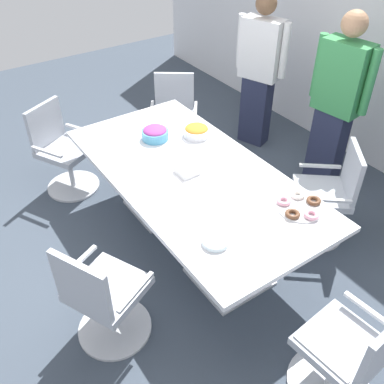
{
  "coord_description": "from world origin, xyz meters",
  "views": [
    {
      "loc": [
        2.35,
        -1.6,
        2.78
      ],
      "look_at": [
        0.0,
        0.0,
        0.55
      ],
      "focal_mm": 40.25,
      "sensor_mm": 36.0,
      "label": 1
    }
  ],
  "objects_px": {
    "office_chair_0": "(63,153)",
    "napkin_pile": "(187,171)",
    "office_chair_1": "(104,299)",
    "office_chair_3": "(327,198)",
    "donut_platter": "(300,206)",
    "conference_table": "(192,185)",
    "person_standing_1": "(337,103)",
    "snack_bowl_candy_mix": "(155,133)",
    "office_chair_2": "(348,357)",
    "office_chair_4": "(174,121)",
    "person_standing_0": "(260,71)",
    "plate_stack": "(215,242)",
    "snack_bowl_chips_orange": "(197,131)"
  },
  "relations": [
    {
      "from": "office_chair_0",
      "to": "napkin_pile",
      "type": "distance_m",
      "value": 1.55
    },
    {
      "from": "office_chair_1",
      "to": "office_chair_3",
      "type": "xyz_separation_m",
      "value": [
        0.11,
        2.09,
        0.0
      ]
    },
    {
      "from": "office_chair_0",
      "to": "donut_platter",
      "type": "distance_m",
      "value": 2.47
    },
    {
      "from": "conference_table",
      "to": "person_standing_1",
      "type": "height_order",
      "value": "person_standing_1"
    },
    {
      "from": "snack_bowl_candy_mix",
      "to": "donut_platter",
      "type": "xyz_separation_m",
      "value": [
        1.44,
        0.37,
        -0.04
      ]
    },
    {
      "from": "office_chair_0",
      "to": "office_chair_2",
      "type": "relative_size",
      "value": 1.0
    },
    {
      "from": "office_chair_2",
      "to": "office_chair_3",
      "type": "distance_m",
      "value": 1.53
    },
    {
      "from": "office_chair_0",
      "to": "napkin_pile",
      "type": "height_order",
      "value": "office_chair_0"
    },
    {
      "from": "office_chair_3",
      "to": "office_chair_4",
      "type": "height_order",
      "value": "same"
    },
    {
      "from": "person_standing_0",
      "to": "conference_table",
      "type": "bearing_deg",
      "value": 102.49
    },
    {
      "from": "conference_table",
      "to": "person_standing_0",
      "type": "height_order",
      "value": "person_standing_0"
    },
    {
      "from": "office_chair_2",
      "to": "plate_stack",
      "type": "bearing_deg",
      "value": 102.77
    },
    {
      "from": "person_standing_0",
      "to": "snack_bowl_candy_mix",
      "type": "xyz_separation_m",
      "value": [
        0.39,
        -1.58,
        -0.08
      ]
    },
    {
      "from": "office_chair_1",
      "to": "donut_platter",
      "type": "distance_m",
      "value": 1.53
    },
    {
      "from": "plate_stack",
      "to": "donut_platter",
      "type": "bearing_deg",
      "value": 85.76
    },
    {
      "from": "plate_stack",
      "to": "office_chair_0",
      "type": "bearing_deg",
      "value": -172.44
    },
    {
      "from": "office_chair_4",
      "to": "snack_bowl_candy_mix",
      "type": "height_order",
      "value": "office_chair_4"
    },
    {
      "from": "office_chair_3",
      "to": "snack_bowl_chips_orange",
      "type": "relative_size",
      "value": 3.81
    },
    {
      "from": "plate_stack",
      "to": "office_chair_3",
      "type": "bearing_deg",
      "value": 96.9
    },
    {
      "from": "office_chair_1",
      "to": "donut_platter",
      "type": "bearing_deg",
      "value": 52.06
    },
    {
      "from": "office_chair_0",
      "to": "plate_stack",
      "type": "relative_size",
      "value": 5.05
    },
    {
      "from": "office_chair_4",
      "to": "donut_platter",
      "type": "distance_m",
      "value": 2.21
    },
    {
      "from": "snack_bowl_candy_mix",
      "to": "donut_platter",
      "type": "height_order",
      "value": "snack_bowl_candy_mix"
    },
    {
      "from": "office_chair_0",
      "to": "office_chair_4",
      "type": "relative_size",
      "value": 1.0
    },
    {
      "from": "donut_platter",
      "to": "plate_stack",
      "type": "distance_m",
      "value": 0.73
    },
    {
      "from": "conference_table",
      "to": "office_chair_0",
      "type": "height_order",
      "value": "office_chair_0"
    },
    {
      "from": "donut_platter",
      "to": "office_chair_2",
      "type": "bearing_deg",
      "value": -25.42
    },
    {
      "from": "office_chair_0",
      "to": "napkin_pile",
      "type": "xyz_separation_m",
      "value": [
        1.4,
        0.58,
        0.37
      ]
    },
    {
      "from": "snack_bowl_candy_mix",
      "to": "napkin_pile",
      "type": "bearing_deg",
      "value": -5.92
    },
    {
      "from": "conference_table",
      "to": "napkin_pile",
      "type": "height_order",
      "value": "napkin_pile"
    },
    {
      "from": "person_standing_0",
      "to": "napkin_pile",
      "type": "xyz_separation_m",
      "value": [
        1.01,
        -1.65,
        -0.11
      ]
    },
    {
      "from": "office_chair_0",
      "to": "office_chair_2",
      "type": "distance_m",
      "value": 3.17
    },
    {
      "from": "conference_table",
      "to": "office_chair_0",
      "type": "bearing_deg",
      "value": -156.4
    },
    {
      "from": "office_chair_0",
      "to": "office_chair_4",
      "type": "bearing_deg",
      "value": 149.18
    },
    {
      "from": "conference_table",
      "to": "plate_stack",
      "type": "height_order",
      "value": "plate_stack"
    },
    {
      "from": "office_chair_2",
      "to": "snack_bowl_chips_orange",
      "type": "bearing_deg",
      "value": 74.89
    },
    {
      "from": "person_standing_0",
      "to": "plate_stack",
      "type": "relative_size",
      "value": 9.48
    },
    {
      "from": "plate_stack",
      "to": "napkin_pile",
      "type": "bearing_deg",
      "value": 159.39
    },
    {
      "from": "office_chair_3",
      "to": "person_standing_0",
      "type": "xyz_separation_m",
      "value": [
        -1.61,
        0.58,
        0.48
      ]
    },
    {
      "from": "conference_table",
      "to": "napkin_pile",
      "type": "xyz_separation_m",
      "value": [
        -0.02,
        -0.04,
        0.15
      ]
    },
    {
      "from": "donut_platter",
      "to": "napkin_pile",
      "type": "relative_size",
      "value": 2.15
    },
    {
      "from": "conference_table",
      "to": "snack_bowl_candy_mix",
      "type": "height_order",
      "value": "snack_bowl_candy_mix"
    },
    {
      "from": "office_chair_1",
      "to": "snack_bowl_candy_mix",
      "type": "distance_m",
      "value": 1.6
    },
    {
      "from": "snack_bowl_chips_orange",
      "to": "donut_platter",
      "type": "height_order",
      "value": "snack_bowl_chips_orange"
    },
    {
      "from": "snack_bowl_chips_orange",
      "to": "snack_bowl_candy_mix",
      "type": "bearing_deg",
      "value": -116.8
    },
    {
      "from": "office_chair_4",
      "to": "office_chair_3",
      "type": "bearing_deg",
      "value": 136.49
    },
    {
      "from": "napkin_pile",
      "to": "donut_platter",
      "type": "bearing_deg",
      "value": 27.83
    },
    {
      "from": "office_chair_3",
      "to": "office_chair_2",
      "type": "bearing_deg",
      "value": 175.87
    },
    {
      "from": "snack_bowl_chips_orange",
      "to": "snack_bowl_candy_mix",
      "type": "distance_m",
      "value": 0.38
    },
    {
      "from": "conference_table",
      "to": "office_chair_2",
      "type": "height_order",
      "value": "office_chair_2"
    }
  ]
}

